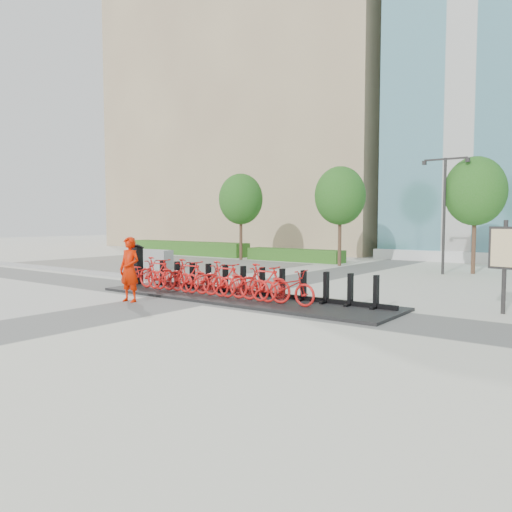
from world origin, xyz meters
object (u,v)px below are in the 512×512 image
Objects in this scene: bike_0 at (143,273)px; kiosk at (136,265)px; jersey_barrier at (151,259)px; worker_red at (130,269)px; map_sign at (505,252)px.

bike_0 is 1.26× the size of kiosk.
jersey_barrier is (-4.58, 4.66, -0.30)m from kiosk.
bike_0 is 0.75× the size of jersey_barrier.
bike_0 is at bearing -46.36° from jersey_barrier.
worker_red is at bearing -47.67° from jersey_barrier.
map_sign is (16.09, -2.70, 1.08)m from jersey_barrier.
kiosk is (-0.92, 0.50, 0.21)m from bike_0.
kiosk is 6.54m from jersey_barrier.
bike_0 is 2.55m from worker_red.
bike_0 is at bearing -35.89° from kiosk.
worker_red is 0.80× the size of map_sign.
worker_red is (1.67, -1.88, 0.38)m from bike_0.
jersey_barrier is at bearing 127.13° from kiosk.
worker_red is 10.07m from jersey_barrier.
jersey_barrier is at bearing 46.80° from bike_0.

